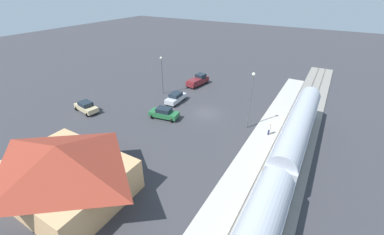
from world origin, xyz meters
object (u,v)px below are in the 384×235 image
Objects in this scene: passenger_train at (277,184)px; sedan_silver at (176,98)px; sedan_green at (164,113)px; pickup_maroon at (198,80)px; light_pole_near_platform at (251,95)px; station_building at (63,170)px; sedan_tan at (86,107)px; pedestrian_on_platform at (269,128)px; light_pole_lot_center at (162,71)px.

sedan_silver is (20.55, -14.62, -1.98)m from passenger_train.
passenger_train is 20.98m from sedan_green.
pickup_maroon is 18.75m from light_pole_near_platform.
light_pole_near_platform reaches higher than pickup_maroon.
passenger_train reaches higher than sedan_silver.
sedan_silver is at bearing 94.02° from pickup_maroon.
light_pole_near_platform is at bearing -163.01° from sedan_green.
station_building is 2.78× the size of sedan_silver.
passenger_train is 31.50m from sedan_tan.
sedan_green is 5.98m from sedan_silver.
light_pole_near_platform is (-24.35, -8.30, 4.31)m from sedan_tan.
pedestrian_on_platform is at bearing -73.31° from passenger_train.
station_building is at bearing 93.01° from sedan_green.
passenger_train is 8.84× the size of sedan_silver.
light_pole_near_platform is at bearing -61.58° from passenger_train.
sedan_green is (18.91, -8.86, -1.98)m from passenger_train.
pedestrian_on_platform is 5.16m from light_pole_near_platform.
light_pole_near_platform is at bearing 171.51° from sedan_silver.
sedan_silver is 14.56m from light_pole_near_platform.
light_pole_near_platform is (3.27, -0.80, 3.91)m from pedestrian_on_platform.
sedan_tan is (9.95, 19.57, -0.15)m from pickup_maroon.
pickup_maroon reaches higher than sedan_silver.
pedestrian_on_platform reaches higher than sedan_silver.
sedan_green is 1.04× the size of sedan_silver.
light_pole_near_platform reaches higher than sedan_silver.
sedan_silver is at bearing -8.49° from light_pole_near_platform.
light_pole_near_platform is 18.45m from light_pole_lot_center.
passenger_train is 3.18× the size of station_building.
light_pole_lot_center is (17.99, -4.05, -0.70)m from light_pole_near_platform.
sedan_green is at bearing -25.11° from passenger_train.
sedan_silver is at bearing -35.43° from passenger_train.
station_building is 1.52× the size of light_pole_near_platform.
light_pole_lot_center reaches higher than passenger_train.
light_pole_lot_center is (4.24, -1.99, 3.62)m from sedan_silver.
station_building is 2.67× the size of sedan_tan.
sedan_tan is 26.08m from light_pole_near_platform.
station_building is 2.67× the size of sedan_green.
light_pole_lot_center is at bearing -12.68° from light_pole_near_platform.
sedan_green is at bearing -86.99° from station_building.
light_pole_lot_center reaches higher than station_building.
passenger_train is at bearing 118.42° from light_pole_near_platform.
sedan_green is 1.00× the size of sedan_tan.
sedan_silver is 5.92m from light_pole_lot_center.
pedestrian_on_platform is at bearing 166.24° from light_pole_near_platform.
sedan_silver is at bearing -74.10° from sedan_green.
sedan_tan is (13.15, -12.74, -2.08)m from station_building.
passenger_train reaches higher than pickup_maroon.
pickup_maroon is 1.24× the size of sedan_silver.
passenger_train is 8.48× the size of sedan_green.
pedestrian_on_platform is (-14.47, -20.24, -1.68)m from station_building.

